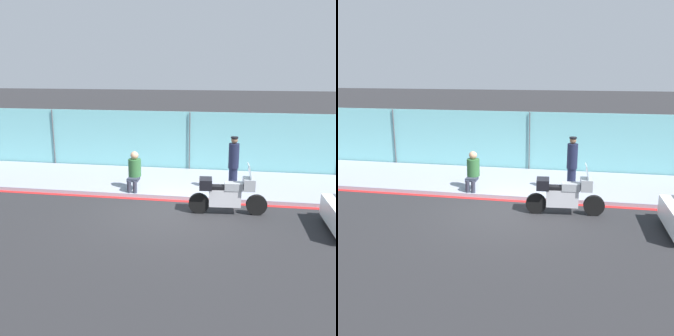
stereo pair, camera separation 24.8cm
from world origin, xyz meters
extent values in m
plane|color=#262628|center=(0.00, 0.00, 0.00)|extent=(120.00, 120.00, 0.00)
cube|color=#8E93A3|center=(0.00, 2.88, 0.06)|extent=(43.19, 3.55, 0.13)
cube|color=red|center=(0.00, 1.01, 0.00)|extent=(43.19, 0.18, 0.01)
cube|color=#6BB2B7|center=(0.00, 4.74, 1.22)|extent=(41.03, 0.08, 2.44)
cylinder|color=#4C4C51|center=(-5.81, 4.64, 1.22)|extent=(0.05, 0.05, 2.44)
cylinder|color=#4C4C51|center=(0.00, 4.64, 1.22)|extent=(0.05, 0.05, 2.44)
cylinder|color=black|center=(2.46, 0.19, 0.30)|extent=(0.61, 0.19, 0.60)
cylinder|color=black|center=(0.80, 0.07, 0.30)|extent=(0.61, 0.19, 0.60)
cube|color=silver|center=(1.55, 0.12, 0.50)|extent=(0.94, 0.35, 0.52)
cube|color=#999EA3|center=(1.78, 0.14, 0.85)|extent=(0.54, 0.35, 0.22)
cube|color=black|center=(1.45, 0.12, 0.81)|extent=(0.62, 0.32, 0.10)
cube|color=#999EA3|center=(2.21, 0.17, 0.93)|extent=(0.35, 0.50, 0.34)
cube|color=silver|center=(2.21, 0.17, 1.31)|extent=(0.14, 0.43, 0.42)
cube|color=black|center=(0.98, 0.08, 0.91)|extent=(0.40, 0.53, 0.30)
cylinder|color=#191E38|center=(1.76, 1.86, 0.54)|extent=(0.28, 0.28, 0.82)
cylinder|color=#191E38|center=(1.76, 1.86, 1.36)|extent=(0.34, 0.34, 0.82)
sphere|color=brown|center=(1.76, 1.86, 1.87)|extent=(0.21, 0.21, 0.21)
cylinder|color=black|center=(1.76, 1.86, 1.96)|extent=(0.24, 0.24, 0.05)
cylinder|color=#2D3342|center=(-1.61, 1.22, 0.33)|extent=(0.14, 0.14, 0.41)
cylinder|color=#2D3342|center=(-1.42, 1.22, 0.33)|extent=(0.14, 0.14, 0.41)
cube|color=#2D3342|center=(-1.52, 1.42, 0.54)|extent=(0.37, 0.41, 0.10)
cylinder|color=#2D6033|center=(-1.52, 1.63, 0.88)|extent=(0.43, 0.43, 0.58)
sphere|color=tan|center=(-1.52, 1.63, 1.31)|extent=(0.27, 0.27, 0.27)
camera|label=1|loc=(1.69, -10.81, 4.21)|focal=42.00mm
camera|label=2|loc=(1.93, -10.76, 4.21)|focal=42.00mm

